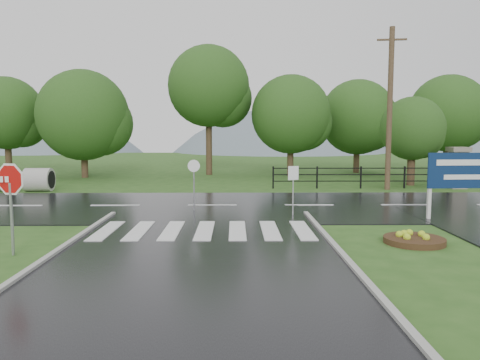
{
  "coord_description": "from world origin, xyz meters",
  "views": [
    {
      "loc": [
        0.91,
        -9.07,
        3.06
      ],
      "look_at": [
        1.09,
        6.0,
        1.5
      ],
      "focal_mm": 35.0,
      "sensor_mm": 36.0,
      "label": 1
    }
  ],
  "objects": [
    {
      "name": "treeline",
      "position": [
        1.0,
        24.0,
        0.0
      ],
      "size": [
        83.2,
        5.2,
        10.0
      ],
      "color": "#204716",
      "rests_on": "ground"
    },
    {
      "name": "main_road",
      "position": [
        0.0,
        10.0,
        0.0
      ],
      "size": [
        90.0,
        8.0,
        0.04
      ],
      "primitive_type": "cube",
      "color": "black",
      "rests_on": "ground"
    },
    {
      "name": "crosswalk",
      "position": [
        0.0,
        5.0,
        0.06
      ],
      "size": [
        6.5,
        2.8,
        0.02
      ],
      "color": "silver",
      "rests_on": "ground"
    },
    {
      "name": "fence_west",
      "position": [
        7.75,
        16.0,
        0.72
      ],
      "size": [
        9.58,
        0.08,
        1.2
      ],
      "color": "black",
      "rests_on": "ground"
    },
    {
      "name": "stop_sign",
      "position": [
        -4.59,
        2.38,
        1.72
      ],
      "size": [
        1.04,
        0.34,
        2.44
      ],
      "color": "#939399",
      "rests_on": "ground"
    },
    {
      "name": "hills",
      "position": [
        3.49,
        65.0,
        -15.54
      ],
      "size": [
        102.0,
        48.0,
        48.0
      ],
      "color": "slate",
      "rests_on": "ground"
    },
    {
      "name": "estate_billboard",
      "position": [
        8.89,
        6.89,
        1.61
      ],
      "size": [
        2.68,
        0.2,
        2.34
      ],
      "color": "silver",
      "rests_on": "ground"
    },
    {
      "name": "reg_sign_round",
      "position": [
        -0.64,
        8.72,
        1.29
      ],
      "size": [
        0.46,
        0.08,
        2.0
      ],
      "color": "#939399",
      "rests_on": "ground"
    },
    {
      "name": "flower_bed",
      "position": [
        5.86,
        3.48,
        0.12
      ],
      "size": [
        1.65,
        1.65,
        0.33
      ],
      "color": "#332111",
      "rests_on": "ground"
    },
    {
      "name": "ground",
      "position": [
        0.0,
        0.0,
        0.0
      ],
      "size": [
        120.0,
        120.0,
        0.0
      ],
      "primitive_type": "plane",
      "color": "#2B521B",
      "rests_on": "ground"
    },
    {
      "name": "entrance_tree_left",
      "position": [
        11.03,
        17.5,
        3.22
      ],
      "size": [
        3.6,
        3.6,
        5.05
      ],
      "color": "#3D2B1C",
      "rests_on": "ground"
    },
    {
      "name": "reg_sign_small",
      "position": [
        3.03,
        7.62,
        1.32
      ],
      "size": [
        0.39,
        0.15,
        1.83
      ],
      "color": "#939399",
      "rests_on": "ground"
    },
    {
      "name": "utility_pole_east",
      "position": [
        9.03,
        15.5,
        4.29
      ],
      "size": [
        1.5,
        0.28,
        8.44
      ],
      "color": "#473523",
      "rests_on": "ground"
    },
    {
      "name": "pillar_west",
      "position": [
        13.0,
        16.0,
        1.18
      ],
      "size": [
        1.0,
        1.0,
        2.24
      ],
      "color": "gray",
      "rests_on": "ground"
    }
  ]
}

